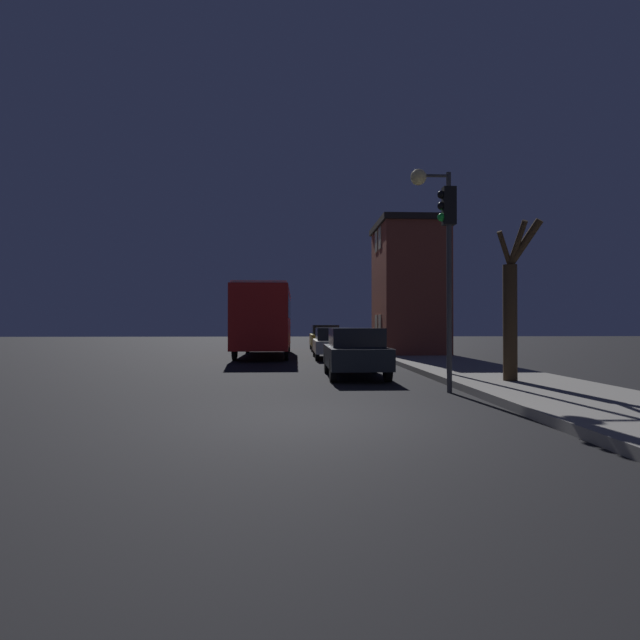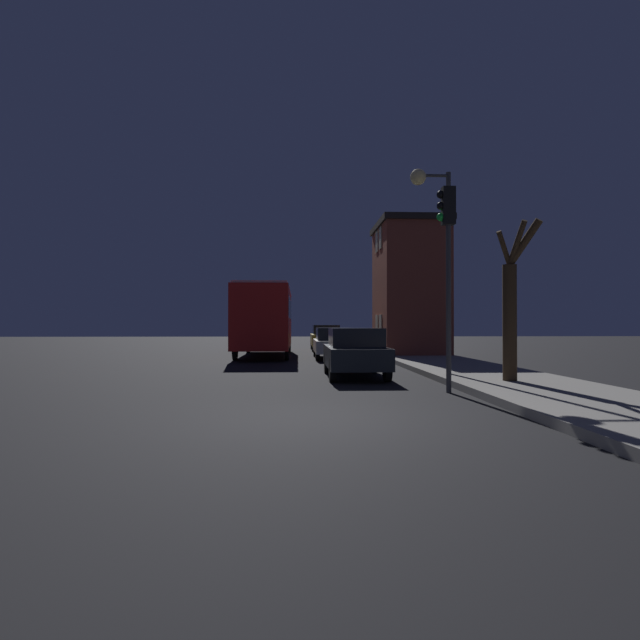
{
  "view_description": "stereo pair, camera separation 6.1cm",
  "coord_description": "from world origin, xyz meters",
  "px_view_note": "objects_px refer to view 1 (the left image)",
  "views": [
    {
      "loc": [
        -0.47,
        -8.55,
        1.61
      ],
      "look_at": [
        0.36,
        8.94,
        1.78
      ],
      "focal_mm": 28.0,
      "sensor_mm": 36.0,
      "label": 1
    },
    {
      "loc": [
        -0.41,
        -8.56,
        1.61
      ],
      "look_at": [
        0.36,
        8.94,
        1.78
      ],
      "focal_mm": 28.0,
      "sensor_mm": 36.0,
      "label": 2
    }
  ],
  "objects_px": {
    "car_far_lane": "(325,337)",
    "traffic_light": "(448,246)",
    "bus": "(265,315)",
    "car_mid_lane": "(333,342)",
    "streetlamp": "(434,226)",
    "bare_tree": "(512,308)",
    "car_near_lane": "(355,352)"
  },
  "relations": [
    {
      "from": "car_far_lane",
      "to": "traffic_light",
      "type": "bearing_deg",
      "value": -84.76
    },
    {
      "from": "traffic_light",
      "to": "bus",
      "type": "height_order",
      "value": "traffic_light"
    },
    {
      "from": "car_mid_lane",
      "to": "car_far_lane",
      "type": "relative_size",
      "value": 0.96
    },
    {
      "from": "streetlamp",
      "to": "car_mid_lane",
      "type": "height_order",
      "value": "streetlamp"
    },
    {
      "from": "bare_tree",
      "to": "bus",
      "type": "xyz_separation_m",
      "value": [
        -7.13,
        13.22,
        0.05
      ]
    },
    {
      "from": "streetlamp",
      "to": "car_far_lane",
      "type": "height_order",
      "value": "streetlamp"
    },
    {
      "from": "traffic_light",
      "to": "car_near_lane",
      "type": "height_order",
      "value": "traffic_light"
    },
    {
      "from": "bus",
      "to": "car_near_lane",
      "type": "bearing_deg",
      "value": -72.08
    },
    {
      "from": "bare_tree",
      "to": "bus",
      "type": "bearing_deg",
      "value": 118.34
    },
    {
      "from": "car_near_lane",
      "to": "car_far_lane",
      "type": "height_order",
      "value": "car_far_lane"
    },
    {
      "from": "car_near_lane",
      "to": "car_far_lane",
      "type": "xyz_separation_m",
      "value": [
        -0.0,
        16.15,
        0.04
      ]
    },
    {
      "from": "traffic_light",
      "to": "streetlamp",
      "type": "bearing_deg",
      "value": 80.59
    },
    {
      "from": "car_mid_lane",
      "to": "bus",
      "type": "bearing_deg",
      "value": 149.09
    },
    {
      "from": "streetlamp",
      "to": "bus",
      "type": "xyz_separation_m",
      "value": [
        -5.68,
        11.26,
        -2.43
      ]
    },
    {
      "from": "traffic_light",
      "to": "car_near_lane",
      "type": "bearing_deg",
      "value": 117.21
    },
    {
      "from": "streetlamp",
      "to": "car_mid_lane",
      "type": "xyz_separation_m",
      "value": [
        -2.31,
        9.25,
        -3.75
      ]
    },
    {
      "from": "bare_tree",
      "to": "streetlamp",
      "type": "bearing_deg",
      "value": 126.58
    },
    {
      "from": "car_far_lane",
      "to": "bare_tree",
      "type": "bearing_deg",
      "value": -78.82
    },
    {
      "from": "streetlamp",
      "to": "car_far_lane",
      "type": "xyz_separation_m",
      "value": [
        -2.27,
        16.85,
        -3.69
      ]
    },
    {
      "from": "traffic_light",
      "to": "bare_tree",
      "type": "xyz_separation_m",
      "value": [
        1.91,
        0.84,
        -1.44
      ]
    },
    {
      "from": "streetlamp",
      "to": "car_near_lane",
      "type": "relative_size",
      "value": 1.52
    },
    {
      "from": "traffic_light",
      "to": "bus",
      "type": "relative_size",
      "value": 0.53
    },
    {
      "from": "bus",
      "to": "streetlamp",
      "type": "bearing_deg",
      "value": -63.25
    },
    {
      "from": "car_mid_lane",
      "to": "streetlamp",
      "type": "bearing_deg",
      "value": -75.95
    },
    {
      "from": "streetlamp",
      "to": "bare_tree",
      "type": "bearing_deg",
      "value": -53.42
    },
    {
      "from": "car_near_lane",
      "to": "car_mid_lane",
      "type": "xyz_separation_m",
      "value": [
        -0.05,
        8.54,
        -0.02
      ]
    },
    {
      "from": "traffic_light",
      "to": "car_far_lane",
      "type": "xyz_separation_m",
      "value": [
        -1.8,
        19.65,
        -2.65
      ]
    },
    {
      "from": "traffic_light",
      "to": "bus",
      "type": "bearing_deg",
      "value": 110.35
    },
    {
      "from": "traffic_light",
      "to": "car_mid_lane",
      "type": "distance_m",
      "value": 12.48
    },
    {
      "from": "traffic_light",
      "to": "bare_tree",
      "type": "relative_size",
      "value": 1.2
    },
    {
      "from": "streetlamp",
      "to": "car_mid_lane",
      "type": "distance_m",
      "value": 10.24
    },
    {
      "from": "streetlamp",
      "to": "traffic_light",
      "type": "height_order",
      "value": "streetlamp"
    }
  ]
}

